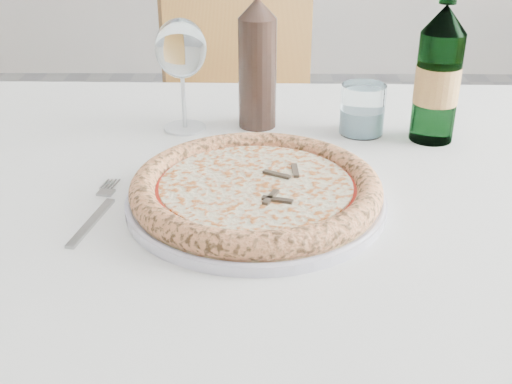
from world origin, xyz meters
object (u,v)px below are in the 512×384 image
(dining_table, at_px, (257,221))
(beer_bottle, at_px, (438,75))
(pizza, at_px, (256,188))
(wine_glass, at_px, (181,51))
(tumbler, at_px, (362,113))
(plate, at_px, (256,199))
(wine_bottle, at_px, (257,62))
(chair_far, at_px, (254,124))

(dining_table, xyz_separation_m, beer_bottle, (0.29, 0.14, 0.19))
(pizza, height_order, wine_glass, wine_glass)
(tumbler, bearing_deg, beer_bottle, -13.82)
(dining_table, height_order, wine_glass, wine_glass)
(plate, relative_size, wine_bottle, 1.30)
(beer_bottle, xyz_separation_m, wine_bottle, (-0.29, 0.06, 0.00))
(wine_glass, xyz_separation_m, beer_bottle, (0.42, -0.04, -0.03))
(plate, xyz_separation_m, tumbler, (0.18, 0.27, 0.03))
(chair_far, xyz_separation_m, wine_glass, (-0.11, -0.62, 0.36))
(beer_bottle, bearing_deg, dining_table, -154.11)
(dining_table, distance_m, pizza, 0.15)
(dining_table, relative_size, beer_bottle, 5.61)
(beer_bottle, relative_size, wine_bottle, 1.04)
(chair_far, xyz_separation_m, wine_bottle, (0.01, -0.60, 0.34))
(chair_far, relative_size, beer_bottle, 3.33)
(dining_table, bearing_deg, pizza, -90.01)
(wine_glass, relative_size, beer_bottle, 0.69)
(dining_table, bearing_deg, beer_bottle, 25.89)
(dining_table, height_order, tumbler, tumbler)
(chair_far, relative_size, tumbler, 10.91)
(plate, distance_m, wine_glass, 0.34)
(dining_table, xyz_separation_m, wine_bottle, (-0.00, 0.20, 0.20))
(pizza, relative_size, tumbler, 3.96)
(plate, bearing_deg, tumbler, 56.42)
(dining_table, bearing_deg, wine_bottle, 90.06)
(chair_far, relative_size, wine_bottle, 3.46)
(wine_glass, bearing_deg, dining_table, -55.67)
(plate, distance_m, wine_bottle, 0.32)
(wine_glass, distance_m, beer_bottle, 0.42)
(chair_far, bearing_deg, beer_bottle, -65.16)
(pizza, distance_m, beer_bottle, 0.39)
(tumbler, bearing_deg, dining_table, -136.53)
(wine_bottle, bearing_deg, chair_far, 91.34)
(wine_glass, height_order, tumbler, wine_glass)
(wine_bottle, bearing_deg, wine_glass, -172.12)
(dining_table, distance_m, wine_glass, 0.31)
(tumbler, bearing_deg, wine_bottle, 169.30)
(pizza, height_order, wine_bottle, wine_bottle)
(chair_far, relative_size, pizza, 2.76)
(chair_far, relative_size, wine_glass, 4.84)
(plate, bearing_deg, chair_far, 90.90)
(wine_glass, bearing_deg, chair_far, 79.66)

